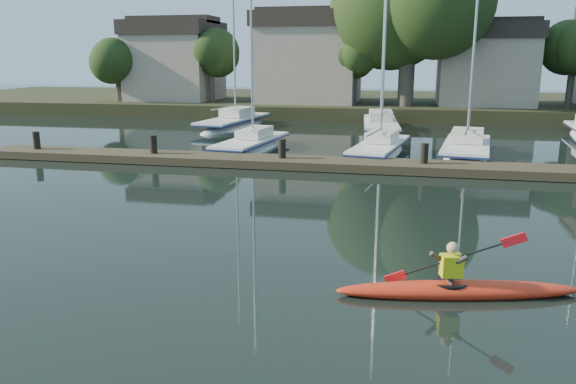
% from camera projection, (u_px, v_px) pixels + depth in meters
% --- Properties ---
extents(ground, '(160.00, 160.00, 0.00)m').
position_uv_depth(ground, '(275.00, 310.00, 10.53)').
color(ground, black).
rests_on(ground, ground).
extents(kayak, '(4.90, 1.69, 1.56)m').
position_uv_depth(kayak, '(457.00, 286.00, 11.12)').
color(kayak, '#D44810').
rests_on(kayak, ground).
extents(dock, '(34.00, 2.00, 1.80)m').
position_uv_depth(dock, '(351.00, 164.00, 23.80)').
color(dock, '#403624').
rests_on(dock, ground).
extents(sailboat_1, '(2.90, 8.03, 12.83)m').
position_uv_depth(sailboat_1, '(251.00, 153.00, 28.97)').
color(sailboat_1, white).
rests_on(sailboat_1, ground).
extents(sailboat_2, '(3.18, 8.42, 13.60)m').
position_uv_depth(sailboat_2, '(379.00, 158.00, 27.59)').
color(sailboat_2, white).
rests_on(sailboat_2, ground).
extents(sailboat_3, '(3.22, 8.47, 13.32)m').
position_uv_depth(sailboat_3, '(465.00, 160.00, 27.08)').
color(sailboat_3, white).
rests_on(sailboat_3, ground).
extents(sailboat_5, '(3.50, 9.97, 16.15)m').
position_uv_depth(sailboat_5, '(234.00, 130.00, 38.32)').
color(sailboat_5, white).
rests_on(sailboat_5, ground).
extents(sailboat_6, '(3.04, 10.57, 16.57)m').
position_uv_depth(sailboat_6, '(380.00, 134.00, 36.53)').
color(sailboat_6, white).
rests_on(sailboat_6, ground).
extents(shore, '(90.00, 25.25, 12.75)m').
position_uv_depth(shore, '(402.00, 75.00, 47.77)').
color(shore, '#212E17').
rests_on(shore, ground).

